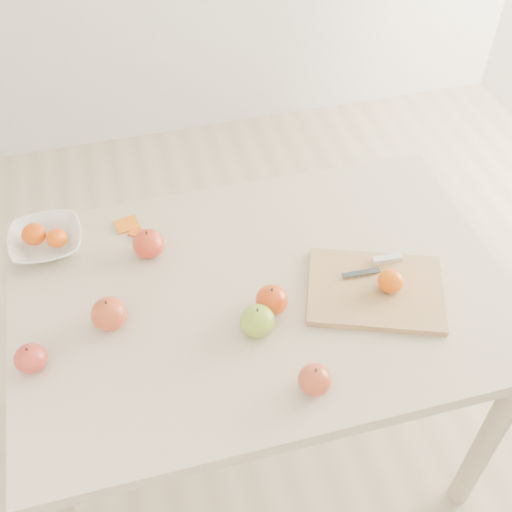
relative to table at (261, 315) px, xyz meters
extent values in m
plane|color=#C6B293|center=(0.00, 0.00, -0.65)|extent=(3.50, 3.50, 0.00)
cube|color=beige|center=(0.00, 0.00, 0.08)|extent=(1.20, 0.80, 0.04)
cylinder|color=#BCAA8E|center=(-0.54, 0.34, -0.30)|extent=(0.06, 0.06, 0.71)
cylinder|color=#BCAA8E|center=(0.54, 0.34, -0.30)|extent=(0.06, 0.06, 0.71)
cylinder|color=#BCAA8E|center=(0.54, -0.34, -0.30)|extent=(0.06, 0.06, 0.71)
cube|color=#AB8055|center=(0.26, -0.08, 0.11)|extent=(0.39, 0.34, 0.02)
ellipsoid|color=orange|center=(0.29, -0.09, 0.14)|extent=(0.06, 0.06, 0.05)
imported|color=white|center=(-0.50, 0.28, 0.12)|extent=(0.19, 0.19, 0.05)
ellipsoid|color=#CA5107|center=(-0.52, 0.29, 0.14)|extent=(0.06, 0.06, 0.05)
ellipsoid|color=#D24F07|center=(-0.47, 0.27, 0.14)|extent=(0.05, 0.05, 0.05)
cube|color=orange|center=(-0.29, 0.31, 0.10)|extent=(0.07, 0.06, 0.01)
cube|color=#D04D0E|center=(-0.26, 0.27, 0.10)|extent=(0.06, 0.05, 0.01)
cube|color=white|center=(0.32, 0.00, 0.12)|extent=(0.08, 0.02, 0.01)
cube|color=#3C4044|center=(0.24, -0.03, 0.12)|extent=(0.10, 0.02, 0.00)
ellipsoid|color=#598D1C|center=(-0.04, -0.12, 0.14)|extent=(0.08, 0.08, 0.07)
ellipsoid|color=#951009|center=(0.01, -0.06, 0.13)|extent=(0.08, 0.08, 0.07)
ellipsoid|color=maroon|center=(0.04, -0.29, 0.13)|extent=(0.07, 0.07, 0.06)
ellipsoid|color=maroon|center=(-0.36, -0.01, 0.14)|extent=(0.08, 0.08, 0.08)
ellipsoid|color=maroon|center=(-0.24, 0.19, 0.13)|extent=(0.08, 0.08, 0.07)
ellipsoid|color=maroon|center=(-0.54, -0.08, 0.13)|extent=(0.07, 0.07, 0.06)
camera|label=1|loc=(-0.27, -0.97, 1.29)|focal=45.00mm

